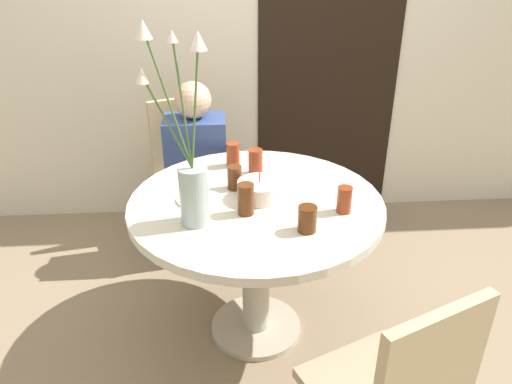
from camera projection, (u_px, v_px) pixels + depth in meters
name	position (u px, v px, depth m)	size (l,w,h in m)	color
ground_plane	(256.00, 328.00, 2.50)	(16.00, 16.00, 0.00)	#89755B
wall_back	(241.00, 19.00, 3.02)	(8.00, 0.05, 2.60)	beige
doorway_panel	(329.00, 64.00, 3.15)	(0.90, 0.01, 2.05)	black
dining_table	(256.00, 228.00, 2.23)	(1.11, 1.11, 0.73)	beige
chair_right_flank	(188.00, 166.00, 3.01)	(0.52, 0.52, 0.91)	#9E896B
birthday_cake	(260.00, 190.00, 2.16)	(0.19, 0.19, 0.12)	white
flower_vase	(190.00, 173.00, 1.89)	(0.25, 0.14, 0.78)	#9EB2AD
side_plate	(199.00, 199.00, 2.16)	(0.19, 0.19, 0.01)	silver
drink_glass_0	(246.00, 199.00, 2.03)	(0.07, 0.07, 0.13)	#51280F
drink_glass_1	(307.00, 219.00, 1.92)	(0.07, 0.07, 0.11)	#51280F
drink_glass_2	(256.00, 162.00, 2.37)	(0.07, 0.07, 0.12)	maroon
drink_glass_3	(344.00, 200.00, 2.05)	(0.06, 0.06, 0.11)	maroon
drink_glass_4	(233.00, 154.00, 2.45)	(0.07, 0.07, 0.12)	maroon
drink_glass_5	(235.00, 178.00, 2.24)	(0.06, 0.06, 0.11)	#51280F
person_guest	(198.00, 178.00, 2.89)	(0.34, 0.24, 1.07)	#383333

